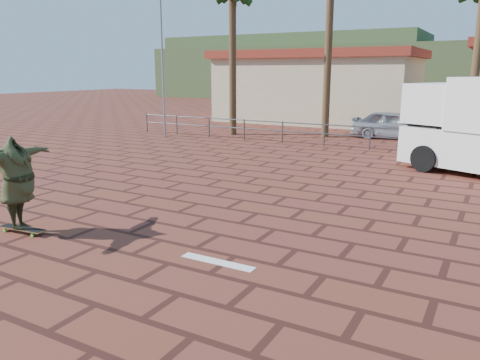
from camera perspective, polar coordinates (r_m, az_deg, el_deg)
name	(u,v)px	position (r m, az deg, el deg)	size (l,w,h in m)	color
ground	(220,235)	(9.52, -2.50, -6.68)	(120.00, 120.00, 0.00)	maroon
paint_stripe	(218,262)	(8.22, -2.74, -9.94)	(1.40, 0.22, 0.01)	white
guardrail	(370,134)	(20.33, 15.60, 5.45)	(24.06, 0.06, 1.00)	#47494F
flagpole	(164,41)	(23.69, -9.28, 16.38)	(1.30, 0.10, 8.00)	gray
building_west	(318,86)	(31.50, 9.47, 11.23)	(12.60, 7.60, 4.50)	beige
hill_front	(458,73)	(57.80, 25.07, 11.69)	(70.00, 18.00, 6.00)	#384C28
hill_back	(294,66)	(69.00, 6.60, 13.67)	(35.00, 14.00, 8.00)	#384C28
longboard	(22,229)	(10.57, -25.01, -5.40)	(1.11, 0.35, 0.11)	olive
skateboarder	(17,183)	(10.32, -25.52, -0.34)	(2.31, 0.63, 1.88)	#353B20
car_silver	(393,125)	(24.19, 18.18, 6.43)	(1.60, 3.98, 1.35)	#A6A8AD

